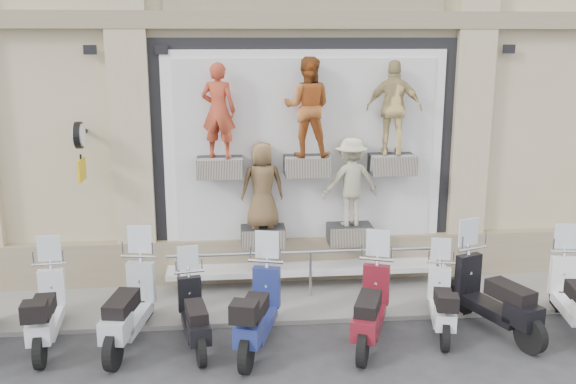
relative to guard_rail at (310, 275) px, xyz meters
name	(u,v)px	position (x,y,z in m)	size (l,w,h in m)	color
ground	(327,353)	(0.00, -2.00, -0.47)	(90.00, 90.00, 0.00)	#303033
sidewalk	(309,296)	(0.00, 0.10, -0.43)	(16.00, 2.20, 0.08)	gray
shop_vitrine	(311,159)	(0.09, 0.75, 1.95)	(5.60, 0.83, 4.30)	black
guard_rail	(310,275)	(0.00, 0.00, 0.00)	(5.06, 0.10, 0.93)	#9EA0A5
clock_sign_bracket	(80,144)	(-3.90, 0.47, 2.34)	(0.10, 0.80, 1.02)	black
scooter_b	(45,298)	(-4.17, -1.34, 0.31)	(0.56, 1.91, 1.55)	silver
scooter_c	(128,293)	(-2.94, -1.42, 0.38)	(0.61, 2.08, 1.69)	#9FA7AD
scooter_d	(194,302)	(-1.96, -1.57, 0.24)	(0.51, 1.74, 1.41)	black
scooter_e	(258,297)	(-1.01, -1.72, 0.36)	(0.59, 2.02, 1.64)	navy
scooter_f	(371,294)	(0.69, -1.73, 0.34)	(0.58, 1.99, 1.62)	maroon
scooter_g	(443,291)	(1.89, -1.47, 0.23)	(0.50, 1.71, 1.39)	silver
scooter_h	(496,282)	(2.71, -1.55, 0.38)	(0.61, 2.09, 1.70)	black
scooter_i	(576,284)	(4.00, -1.59, 0.33)	(0.57, 1.95, 1.58)	white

